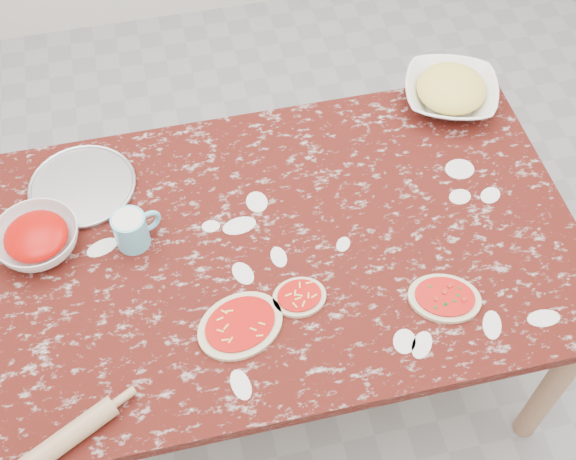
{
  "coord_description": "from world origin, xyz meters",
  "views": [
    {
      "loc": [
        -0.26,
        -1.12,
        2.41
      ],
      "look_at": [
        0.0,
        0.0,
        0.8
      ],
      "focal_mm": 45.91,
      "sensor_mm": 36.0,
      "label": 1
    }
  ],
  "objects_px": {
    "worktable": "(288,257)",
    "sauce_bowl": "(37,239)",
    "flour_mug": "(132,229)",
    "rolling_pin": "(66,439)",
    "pizza_tray": "(83,187)",
    "cheese_bowl": "(450,93)"
  },
  "relations": [
    {
      "from": "pizza_tray",
      "to": "rolling_pin",
      "type": "xyz_separation_m",
      "value": [
        -0.08,
        -0.75,
        0.02
      ]
    },
    {
      "from": "cheese_bowl",
      "to": "flour_mug",
      "type": "bearing_deg",
      "value": -162.68
    },
    {
      "from": "cheese_bowl",
      "to": "flour_mug",
      "type": "height_order",
      "value": "flour_mug"
    },
    {
      "from": "flour_mug",
      "to": "rolling_pin",
      "type": "distance_m",
      "value": 0.57
    },
    {
      "from": "flour_mug",
      "to": "sauce_bowl",
      "type": "bearing_deg",
      "value": 171.29
    },
    {
      "from": "pizza_tray",
      "to": "sauce_bowl",
      "type": "bearing_deg",
      "value": -124.49
    },
    {
      "from": "pizza_tray",
      "to": "cheese_bowl",
      "type": "distance_m",
      "value": 1.16
    },
    {
      "from": "worktable",
      "to": "flour_mug",
      "type": "height_order",
      "value": "flour_mug"
    },
    {
      "from": "cheese_bowl",
      "to": "rolling_pin",
      "type": "bearing_deg",
      "value": -145.41
    },
    {
      "from": "worktable",
      "to": "sauce_bowl",
      "type": "height_order",
      "value": "sauce_bowl"
    },
    {
      "from": "flour_mug",
      "to": "rolling_pin",
      "type": "relative_size",
      "value": 0.53
    },
    {
      "from": "pizza_tray",
      "to": "cheese_bowl",
      "type": "bearing_deg",
      "value": 4.87
    },
    {
      "from": "flour_mug",
      "to": "worktable",
      "type": "bearing_deg",
      "value": -12.56
    },
    {
      "from": "cheese_bowl",
      "to": "rolling_pin",
      "type": "xyz_separation_m",
      "value": [
        -1.23,
        -0.85,
        -0.01
      ]
    },
    {
      "from": "cheese_bowl",
      "to": "rolling_pin",
      "type": "height_order",
      "value": "cheese_bowl"
    },
    {
      "from": "pizza_tray",
      "to": "flour_mug",
      "type": "xyz_separation_m",
      "value": [
        0.13,
        -0.22,
        0.05
      ]
    },
    {
      "from": "worktable",
      "to": "cheese_bowl",
      "type": "distance_m",
      "value": 0.75
    },
    {
      "from": "pizza_tray",
      "to": "cheese_bowl",
      "type": "height_order",
      "value": "cheese_bowl"
    },
    {
      "from": "worktable",
      "to": "flour_mug",
      "type": "relative_size",
      "value": 11.99
    },
    {
      "from": "worktable",
      "to": "pizza_tray",
      "type": "relative_size",
      "value": 5.31
    },
    {
      "from": "worktable",
      "to": "cheese_bowl",
      "type": "relative_size",
      "value": 5.53
    },
    {
      "from": "worktable",
      "to": "flour_mug",
      "type": "xyz_separation_m",
      "value": [
        -0.41,
        0.09,
        0.14
      ]
    }
  ]
}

